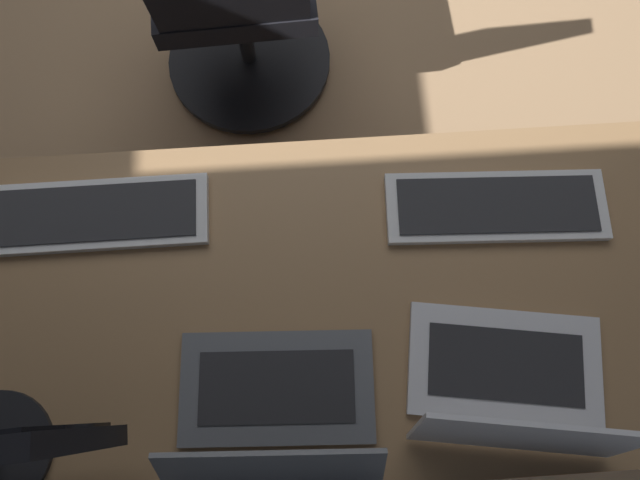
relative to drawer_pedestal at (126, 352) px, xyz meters
The scene contains 6 objects.
desk 0.58m from the drawer_pedestal, behind, with size 2.28×0.65×0.73m.
drawer_pedestal is the anchor object (origin of this frame).
laptop_leftmost 0.91m from the drawer_pedestal, 168.72° to the left, with size 0.37×0.29×0.20m.
laptop_center 0.61m from the drawer_pedestal, 155.45° to the left, with size 0.35×0.30×0.18m.
keyboard_main 0.45m from the drawer_pedestal, 107.08° to the right, with size 0.42×0.14×0.02m.
keyboard_spare 0.93m from the drawer_pedestal, 167.45° to the right, with size 0.43×0.16×0.02m.
Camera 1 is at (0.06, 2.16, 1.77)m, focal length 32.13 mm.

